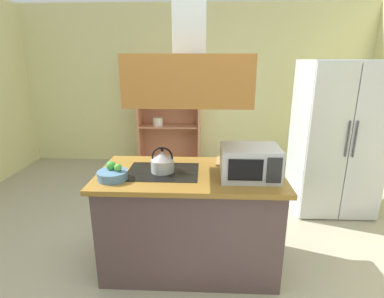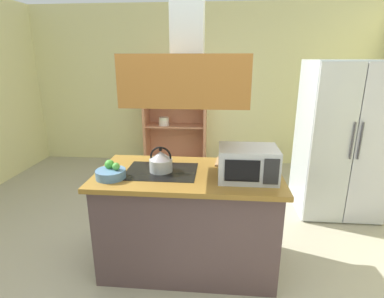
{
  "view_description": "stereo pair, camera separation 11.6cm",
  "coord_description": "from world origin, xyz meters",
  "px_view_note": "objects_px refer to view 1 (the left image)",
  "views": [
    {
      "loc": [
        0.2,
        -2.31,
        1.82
      ],
      "look_at": [
        0.07,
        0.4,
        1.0
      ],
      "focal_mm": 27.88,
      "sensor_mm": 36.0,
      "label": 1
    },
    {
      "loc": [
        0.31,
        -2.3,
        1.82
      ],
      "look_at": [
        0.07,
        0.4,
        1.0
      ],
      "focal_mm": 27.88,
      "sensor_mm": 36.0,
      "label": 2
    }
  ],
  "objects_px": {
    "refrigerator": "(335,138)",
    "fruit_bowl": "(113,174)",
    "cutting_board": "(235,162)",
    "dish_cabinet": "(169,121)",
    "kettle": "(162,162)",
    "microwave": "(250,162)"
  },
  "relations": [
    {
      "from": "refrigerator",
      "to": "fruit_bowl",
      "type": "height_order",
      "value": "refrigerator"
    },
    {
      "from": "fruit_bowl",
      "to": "cutting_board",
      "type": "bearing_deg",
      "value": 23.28
    },
    {
      "from": "dish_cabinet",
      "to": "cutting_board",
      "type": "distance_m",
      "value": 2.64
    },
    {
      "from": "dish_cabinet",
      "to": "kettle",
      "type": "bearing_deg",
      "value": -84.4
    },
    {
      "from": "refrigerator",
      "to": "cutting_board",
      "type": "xyz_separation_m",
      "value": [
        -1.29,
        -0.93,
        0.0
      ]
    },
    {
      "from": "microwave",
      "to": "fruit_bowl",
      "type": "xyz_separation_m",
      "value": [
        -1.09,
        -0.08,
        -0.09
      ]
    },
    {
      "from": "dish_cabinet",
      "to": "fruit_bowl",
      "type": "height_order",
      "value": "dish_cabinet"
    },
    {
      "from": "kettle",
      "to": "cutting_board",
      "type": "distance_m",
      "value": 0.69
    },
    {
      "from": "dish_cabinet",
      "to": "cutting_board",
      "type": "xyz_separation_m",
      "value": [
        0.9,
        -2.48,
        0.13
      ]
    },
    {
      "from": "fruit_bowl",
      "to": "microwave",
      "type": "bearing_deg",
      "value": 4.25
    },
    {
      "from": "kettle",
      "to": "microwave",
      "type": "distance_m",
      "value": 0.72
    },
    {
      "from": "microwave",
      "to": "fruit_bowl",
      "type": "bearing_deg",
      "value": -175.75
    },
    {
      "from": "microwave",
      "to": "refrigerator",
      "type": "bearing_deg",
      "value": 46.74
    },
    {
      "from": "cutting_board",
      "to": "microwave",
      "type": "height_order",
      "value": "microwave"
    },
    {
      "from": "cutting_board",
      "to": "fruit_bowl",
      "type": "height_order",
      "value": "fruit_bowl"
    },
    {
      "from": "kettle",
      "to": "microwave",
      "type": "relative_size",
      "value": 0.47
    },
    {
      "from": "fruit_bowl",
      "to": "refrigerator",
      "type": "bearing_deg",
      "value": 30.73
    },
    {
      "from": "cutting_board",
      "to": "microwave",
      "type": "relative_size",
      "value": 0.74
    },
    {
      "from": "microwave",
      "to": "cutting_board",
      "type": "bearing_deg",
      "value": 102.8
    },
    {
      "from": "dish_cabinet",
      "to": "fruit_bowl",
      "type": "distance_m",
      "value": 2.92
    },
    {
      "from": "refrigerator",
      "to": "dish_cabinet",
      "type": "height_order",
      "value": "refrigerator"
    },
    {
      "from": "cutting_board",
      "to": "fruit_bowl",
      "type": "xyz_separation_m",
      "value": [
        -1.01,
        -0.43,
        0.04
      ]
    }
  ]
}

